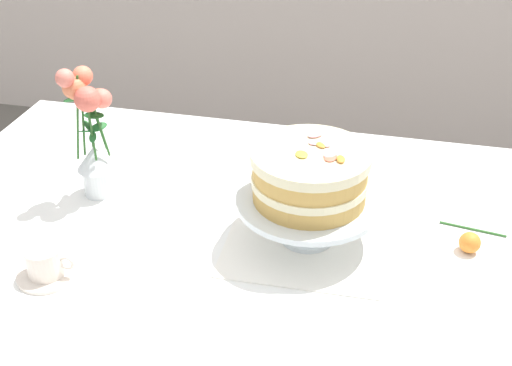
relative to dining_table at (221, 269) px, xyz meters
name	(u,v)px	position (x,y,z in m)	size (l,w,h in m)	color
dining_table	(221,269)	(0.00, 0.00, 0.00)	(1.40, 1.00, 0.74)	white
linen_napkin	(307,238)	(0.18, 0.03, 0.09)	(0.32, 0.32, 0.00)	white
cake_stand	(308,205)	(0.18, 0.03, 0.17)	(0.29, 0.29, 0.10)	silver
layer_cake	(310,175)	(0.18, 0.03, 0.24)	(0.23, 0.23, 0.11)	tan
flower_vase	(91,134)	(-0.31, 0.09, 0.24)	(0.10, 0.10, 0.31)	silver
teacup	(46,264)	(-0.28, -0.20, 0.12)	(0.12, 0.12, 0.06)	silver
fallen_rose	(470,242)	(0.50, 0.06, 0.11)	(0.13, 0.11, 0.04)	#2D6028
loose_petal_1	(266,169)	(0.04, 0.28, 0.09)	(0.03, 0.02, 0.00)	orange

